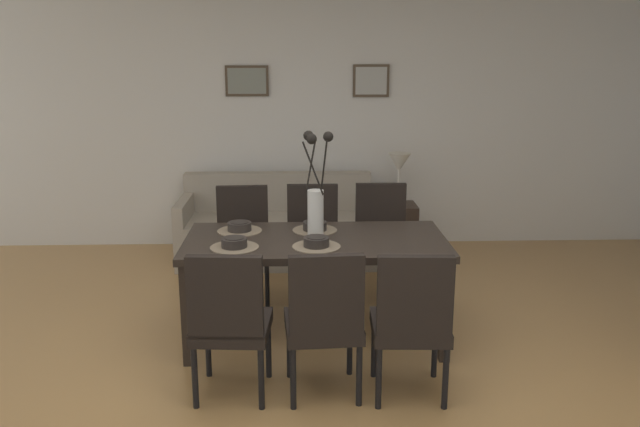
% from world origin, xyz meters
% --- Properties ---
extents(ground_plane, '(9.00, 9.00, 0.00)m').
position_xyz_m(ground_plane, '(0.00, 0.00, 0.00)').
color(ground_plane, tan).
extents(back_wall_panel, '(9.00, 0.10, 2.60)m').
position_xyz_m(back_wall_panel, '(0.00, 3.25, 1.30)').
color(back_wall_panel, silver).
rests_on(back_wall_panel, ground).
extents(dining_table, '(1.80, 0.89, 0.74)m').
position_xyz_m(dining_table, '(0.00, 0.84, 0.66)').
color(dining_table, black).
rests_on(dining_table, ground).
extents(dining_chair_near_left, '(0.47, 0.47, 0.92)m').
position_xyz_m(dining_chair_near_left, '(-0.52, 0.01, 0.51)').
color(dining_chair_near_left, black).
rests_on(dining_chair_near_left, ground).
extents(dining_chair_near_right, '(0.46, 0.46, 0.92)m').
position_xyz_m(dining_chair_near_right, '(-0.57, 1.66, 0.51)').
color(dining_chair_near_right, black).
rests_on(dining_chair_near_right, ground).
extents(dining_chair_far_left, '(0.47, 0.47, 0.92)m').
position_xyz_m(dining_chair_far_left, '(0.03, 0.01, 0.51)').
color(dining_chair_far_left, black).
rests_on(dining_chair_far_left, ground).
extents(dining_chair_far_right, '(0.44, 0.44, 0.92)m').
position_xyz_m(dining_chair_far_right, '(0.01, 1.70, 0.51)').
color(dining_chair_far_right, black).
rests_on(dining_chair_far_right, ground).
extents(dining_chair_mid_left, '(0.46, 0.46, 0.92)m').
position_xyz_m(dining_chair_mid_left, '(0.53, -0.02, 0.51)').
color(dining_chair_mid_left, black).
rests_on(dining_chair_mid_left, ground).
extents(dining_chair_mid_right, '(0.45, 0.45, 0.92)m').
position_xyz_m(dining_chair_mid_right, '(0.57, 1.72, 0.51)').
color(dining_chair_mid_right, black).
rests_on(dining_chair_mid_right, ground).
extents(centerpiece_vase, '(0.21, 0.23, 0.73)m').
position_xyz_m(centerpiece_vase, '(0.00, 0.84, 1.02)').
color(centerpiece_vase, silver).
rests_on(centerpiece_vase, dining_table).
extents(placemat_near_left, '(0.32, 0.32, 0.01)m').
position_xyz_m(placemat_near_left, '(-0.54, 0.64, 0.74)').
color(placemat_near_left, '#7F705B').
rests_on(placemat_near_left, dining_table).
extents(bowl_near_left, '(0.17, 0.17, 0.07)m').
position_xyz_m(bowl_near_left, '(-0.54, 0.64, 0.78)').
color(bowl_near_left, '#2D2826').
rests_on(bowl_near_left, dining_table).
extents(placemat_near_right, '(0.32, 0.32, 0.01)m').
position_xyz_m(placemat_near_right, '(-0.54, 1.04, 0.74)').
color(placemat_near_right, '#7F705B').
rests_on(placemat_near_right, dining_table).
extents(bowl_near_right, '(0.17, 0.17, 0.07)m').
position_xyz_m(bowl_near_right, '(-0.54, 1.04, 0.78)').
color(bowl_near_right, '#2D2826').
rests_on(bowl_near_right, dining_table).
extents(placemat_far_left, '(0.32, 0.32, 0.01)m').
position_xyz_m(placemat_far_left, '(0.00, 0.64, 0.74)').
color(placemat_far_left, '#7F705B').
rests_on(placemat_far_left, dining_table).
extents(bowl_far_left, '(0.17, 0.17, 0.07)m').
position_xyz_m(bowl_far_left, '(0.00, 0.64, 0.78)').
color(bowl_far_left, '#2D2826').
rests_on(bowl_far_left, dining_table).
extents(placemat_far_right, '(0.32, 0.32, 0.01)m').
position_xyz_m(placemat_far_right, '(0.00, 1.04, 0.74)').
color(placemat_far_right, '#7F705B').
rests_on(placemat_far_right, dining_table).
extents(bowl_far_right, '(0.17, 0.17, 0.07)m').
position_xyz_m(bowl_far_right, '(0.00, 1.04, 0.78)').
color(bowl_far_right, '#2D2826').
rests_on(bowl_far_right, dining_table).
extents(sofa, '(1.87, 0.84, 0.80)m').
position_xyz_m(sofa, '(-0.32, 2.70, 0.28)').
color(sofa, '#A89E8E').
rests_on(sofa, ground).
extents(side_table, '(0.36, 0.36, 0.52)m').
position_xyz_m(side_table, '(0.86, 2.75, 0.26)').
color(side_table, '#33261E').
rests_on(side_table, ground).
extents(table_lamp, '(0.22, 0.22, 0.51)m').
position_xyz_m(table_lamp, '(0.86, 2.75, 0.89)').
color(table_lamp, beige).
rests_on(table_lamp, side_table).
extents(framed_picture_left, '(0.43, 0.03, 0.30)m').
position_xyz_m(framed_picture_left, '(-0.62, 3.18, 1.70)').
color(framed_picture_left, '#473828').
extents(framed_picture_center, '(0.36, 0.03, 0.32)m').
position_xyz_m(framed_picture_center, '(0.62, 3.18, 1.70)').
color(framed_picture_center, '#473828').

